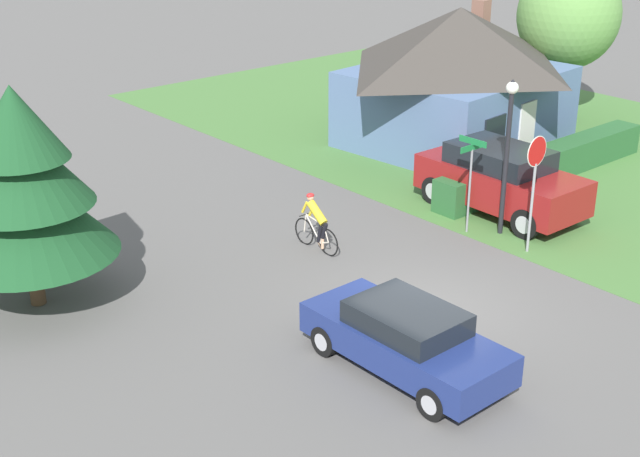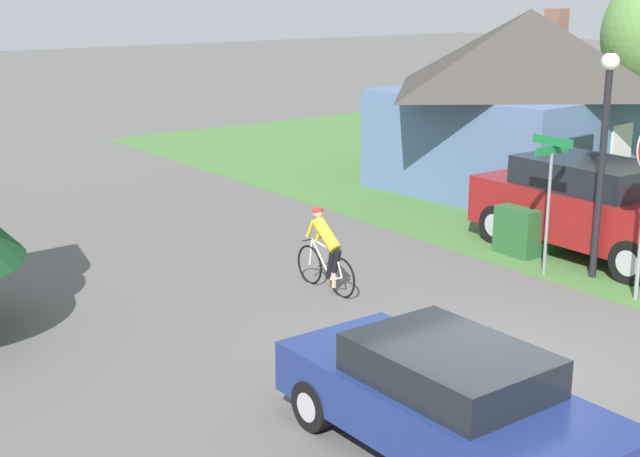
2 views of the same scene
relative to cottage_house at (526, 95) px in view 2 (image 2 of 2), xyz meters
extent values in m
plane|color=#5B5956|center=(-10.03, -8.09, -2.44)|extent=(140.00, 140.00, 0.00)
cube|color=slate|center=(0.00, 0.00, -1.13)|extent=(7.29, 6.33, 2.63)
pyramid|color=#3D3833|center=(0.00, 0.00, 1.22)|extent=(7.88, 6.83, 2.08)
cube|color=silver|center=(0.27, -2.88, -1.44)|extent=(0.90, 0.14, 2.00)
cube|color=black|center=(-1.63, -3.05, -1.00)|extent=(1.10, 0.16, 0.90)
cube|color=brown|center=(1.97, 0.76, 1.83)|extent=(0.54, 0.54, 0.80)
cube|color=navy|center=(-12.09, -9.39, -1.82)|extent=(1.79, 4.34, 0.64)
cube|color=black|center=(-12.09, -9.41, -1.27)|extent=(1.56, 2.15, 0.45)
cylinder|color=black|center=(-12.89, -7.92, -2.12)|extent=(0.23, 0.64, 0.64)
cylinder|color=#ADADB2|center=(-12.89, -7.92, -2.12)|extent=(0.24, 0.37, 0.37)
cylinder|color=black|center=(-11.31, -7.92, -2.12)|extent=(0.23, 0.64, 0.64)
cylinder|color=#ADADB2|center=(-11.31, -7.92, -2.12)|extent=(0.24, 0.37, 0.37)
torus|color=black|center=(-9.63, -4.30, -2.10)|extent=(0.04, 0.73, 0.73)
torus|color=black|center=(-9.63, -3.35, -2.10)|extent=(0.04, 0.73, 0.73)
cylinder|color=beige|center=(-9.63, -4.07, -1.95)|extent=(0.04, 0.17, 0.54)
cylinder|color=beige|center=(-9.63, -3.71, -1.91)|extent=(0.04, 0.60, 0.65)
cylinder|color=beige|center=(-9.63, -3.78, -1.64)|extent=(0.04, 0.71, 0.13)
cylinder|color=beige|center=(-9.63, -4.15, -2.16)|extent=(0.04, 0.32, 0.15)
cylinder|color=beige|center=(-9.63, -4.22, -1.89)|extent=(0.03, 0.20, 0.42)
cylinder|color=beige|center=(-9.63, -3.39, -1.85)|extent=(0.04, 0.11, 0.51)
cylinder|color=black|center=(-9.63, -3.43, -1.59)|extent=(0.44, 0.03, 0.02)
ellipsoid|color=black|center=(-9.63, -4.13, -1.66)|extent=(0.08, 0.20, 0.05)
cylinder|color=black|center=(-9.63, -4.15, -1.83)|extent=(0.11, 0.24, 0.45)
cylinder|color=black|center=(-9.63, -3.99, -1.91)|extent=(0.11, 0.24, 0.60)
cylinder|color=tan|center=(-9.63, -4.08, -2.19)|extent=(0.08, 0.08, 0.30)
cylinder|color=tan|center=(-9.58, -3.92, -2.28)|extent=(0.17, 0.08, 0.21)
cylinder|color=yellow|center=(-9.63, -3.87, -1.42)|extent=(0.22, 0.66, 0.58)
cylinder|color=yellow|center=(-9.63, -3.66, -1.41)|extent=(0.07, 0.24, 0.35)
cylinder|color=yellow|center=(-9.63, -3.38, -1.41)|extent=(0.07, 0.24, 0.35)
sphere|color=tan|center=(-9.63, -3.60, -1.07)|extent=(0.19, 0.19, 0.19)
ellipsoid|color=red|center=(-9.63, -3.60, -1.02)|extent=(0.22, 0.18, 0.12)
cube|color=maroon|center=(-4.03, -5.27, -1.58)|extent=(2.12, 4.86, 1.00)
cube|color=black|center=(-4.03, -5.15, -0.80)|extent=(1.84, 2.72, 0.57)
cylinder|color=black|center=(-4.94, -3.61, -2.03)|extent=(0.24, 0.83, 0.83)
cylinder|color=#ADADB2|center=(-4.94, -3.61, -2.03)|extent=(0.24, 0.48, 0.48)
cylinder|color=black|center=(-3.08, -3.64, -2.03)|extent=(0.24, 0.83, 0.83)
cylinder|color=#ADADB2|center=(-3.08, -3.64, -2.03)|extent=(0.24, 0.48, 0.48)
cylinder|color=black|center=(-4.99, -6.90, -2.03)|extent=(0.24, 0.83, 0.83)
cylinder|color=#ADADB2|center=(-4.99, -6.90, -2.03)|extent=(0.24, 0.48, 0.48)
cylinder|color=black|center=(-5.20, -6.26, -0.52)|extent=(0.13, 0.13, 3.84)
sphere|color=white|center=(-5.20, -6.26, 1.54)|extent=(0.32, 0.32, 0.32)
cone|color=black|center=(-5.20, -6.26, 1.70)|extent=(0.19, 0.19, 0.13)
cylinder|color=gray|center=(-5.82, -5.62, -1.28)|extent=(0.06, 0.06, 2.33)
cube|color=#197238|center=(-5.82, -5.62, -0.05)|extent=(0.90, 0.03, 0.16)
cube|color=#197238|center=(-5.82, -5.62, 0.11)|extent=(0.03, 0.90, 0.16)
camera|label=1|loc=(-23.22, -19.79, 6.99)|focal=50.00mm
camera|label=2|loc=(-18.75, -15.93, 2.81)|focal=50.00mm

